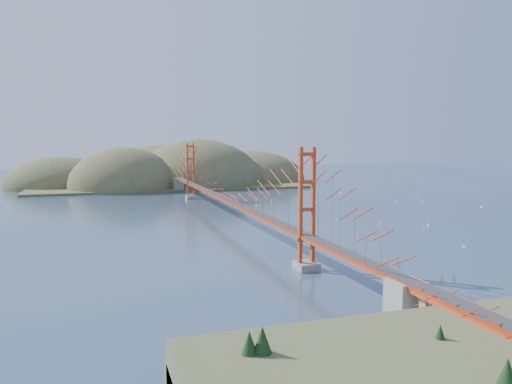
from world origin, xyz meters
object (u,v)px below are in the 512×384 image
object	(u,v)px
bridge	(226,175)
fort	(428,329)
sailboat_0	(380,223)
sailboat_1	(338,220)

from	to	relation	value
bridge	fort	world-z (taller)	bridge
bridge	sailboat_0	bearing A→B (deg)	-25.96
fort	sailboat_1	size ratio (longest dim) A/B	6.66
bridge	sailboat_1	world-z (taller)	bridge
bridge	fort	size ratio (longest dim) A/B	25.51
sailboat_1	sailboat_0	distance (m)	6.63
fort	sailboat_0	world-z (taller)	fort
bridge	sailboat_1	size ratio (longest dim) A/B	169.83
fort	sailboat_1	distance (m)	45.90
sailboat_0	fort	bearing A→B (deg)	-117.97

